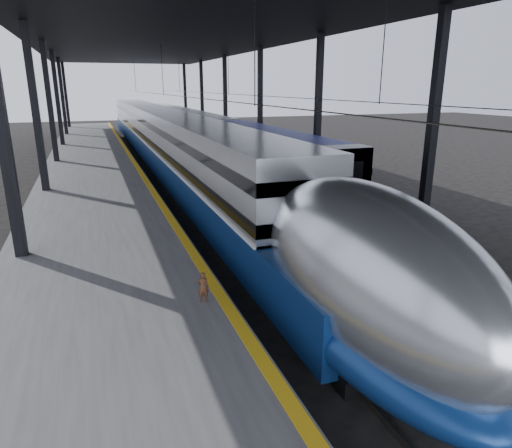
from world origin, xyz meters
name	(u,v)px	position (x,y,z in m)	size (l,w,h in m)	color
ground	(247,327)	(0.00, 0.00, 0.00)	(160.00, 160.00, 0.00)	black
platform	(93,178)	(-3.50, 20.00, 0.50)	(6.00, 80.00, 1.00)	#4C4C4F
yellow_strip	(138,168)	(-0.70, 20.00, 1.00)	(0.30, 80.00, 0.01)	gold
rails	(216,177)	(4.50, 20.00, 0.08)	(6.52, 80.00, 0.16)	slate
canopy	(171,35)	(1.90, 20.00, 9.12)	(18.00, 75.00, 9.47)	black
tgv_train	(166,142)	(2.00, 25.32, 2.01)	(3.00, 65.20, 4.30)	silver
second_train	(202,132)	(7.00, 34.28, 1.79)	(2.57, 56.05, 3.54)	navy
child	(203,287)	(-1.18, -0.12, 1.39)	(0.29, 0.19, 0.78)	#502E1A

